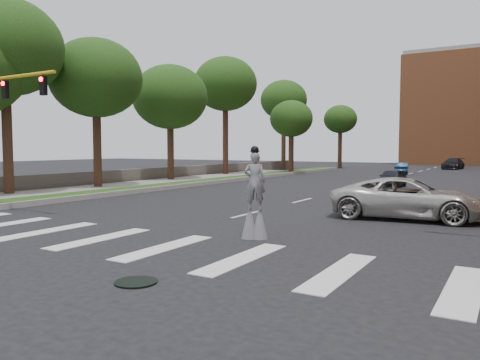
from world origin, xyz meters
TOP-DOWN VIEW (x-y plane):
  - ground_plane at (0.00, 0.00)m, footprint 160.00×160.00m
  - grass_median at (-11.50, 20.00)m, footprint 2.00×60.00m
  - median_curb at (-10.45, 20.00)m, footprint 0.20×60.00m
  - sidewalk_left at (-14.50, 10.00)m, footprint 4.00×60.00m
  - stone_wall at (-17.00, 22.00)m, footprint 0.50×56.00m
  - manhole at (3.00, -2.00)m, footprint 0.90×0.90m
  - stilt_performer at (2.83, 3.50)m, footprint 0.81×0.66m
  - suv_crossing at (6.17, 10.17)m, footprint 6.13×3.24m
  - car_near at (2.19, 25.18)m, footprint 1.58×3.88m
  - car_mid at (-0.75, 42.90)m, footprint 1.92×3.90m
  - car_far at (2.75, 57.62)m, footprint 2.66×5.21m
  - tree_2 at (-14.81, 13.32)m, footprint 6.24×6.24m
  - tree_3 at (-15.28, 21.77)m, footprint 6.31×6.31m
  - tree_4 at (-15.56, 30.86)m, footprint 6.37×6.37m
  - tree_5 at (-15.85, 45.20)m, footprint 5.92×5.92m
  - tree_6 at (-10.98, 36.78)m, footprint 4.59×4.59m
  - tree_7 at (-11.01, 52.97)m, footprint 4.51×4.51m
  - tree_8 at (-15.57, 7.29)m, footprint 6.58×6.58m

SIDE VIEW (x-z plane):
  - ground_plane at x=0.00m, z-range 0.00..0.00m
  - manhole at x=3.00m, z-range 0.00..0.04m
  - sidewalk_left at x=-14.50m, z-range 0.00..0.18m
  - grass_median at x=-11.50m, z-range 0.00..0.25m
  - median_curb at x=-10.45m, z-range 0.00..0.28m
  - stone_wall at x=-17.00m, z-range 0.00..1.10m
  - car_mid at x=-0.75m, z-range 0.00..1.23m
  - car_near at x=2.19m, z-range 0.00..1.32m
  - car_far at x=2.75m, z-range 0.00..1.45m
  - suv_crossing at x=6.17m, z-range 0.00..1.64m
  - stilt_performer at x=2.83m, z-range -0.29..2.62m
  - tree_6 at x=-10.98m, z-range 1.92..9.79m
  - tree_7 at x=-11.01m, z-range 2.31..10.92m
  - tree_3 at x=-15.28m, z-range 2.15..11.90m
  - tree_2 at x=-14.81m, z-range 2.40..12.57m
  - tree_8 at x=-15.57m, z-range 2.85..14.22m
  - tree_5 at x=-15.85m, z-range 3.11..14.49m
  - tree_4 at x=-15.56m, z-range 3.19..15.11m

